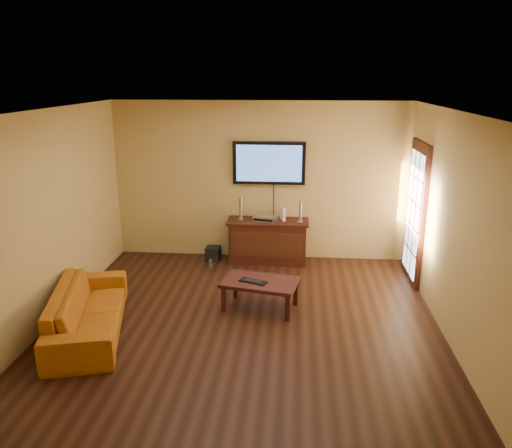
# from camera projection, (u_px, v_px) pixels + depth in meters

# --- Properties ---
(ground_plane) EXTENTS (5.00, 5.00, 0.00)m
(ground_plane) POSITION_uv_depth(u_px,v_px,m) (245.00, 322.00, 6.52)
(ground_plane) COLOR black
(ground_plane) RESTS_ON ground
(room_walls) EXTENTS (5.00, 5.00, 5.00)m
(room_walls) POSITION_uv_depth(u_px,v_px,m) (249.00, 185.00, 6.63)
(room_walls) COLOR tan
(room_walls) RESTS_ON ground
(french_door) EXTENTS (0.07, 1.02, 2.22)m
(french_door) POSITION_uv_depth(u_px,v_px,m) (415.00, 214.00, 7.64)
(french_door) COLOR black
(french_door) RESTS_ON ground
(media_console) EXTENTS (1.37, 0.52, 0.74)m
(media_console) POSITION_uv_depth(u_px,v_px,m) (268.00, 241.00, 8.53)
(media_console) COLOR black
(media_console) RESTS_ON ground
(television) EXTENTS (1.22, 0.08, 0.72)m
(television) POSITION_uv_depth(u_px,v_px,m) (269.00, 163.00, 8.36)
(television) COLOR black
(television) RESTS_ON ground
(coffee_table) EXTENTS (1.11, 0.80, 0.41)m
(coffee_table) POSITION_uv_depth(u_px,v_px,m) (260.00, 284.00, 6.80)
(coffee_table) COLOR black
(coffee_table) RESTS_ON ground
(sofa) EXTENTS (1.07, 2.09, 0.78)m
(sofa) POSITION_uv_depth(u_px,v_px,m) (87.00, 303.00, 6.16)
(sofa) COLOR #AB5E13
(sofa) RESTS_ON ground
(speaker_left) EXTENTS (0.10, 0.10, 0.38)m
(speaker_left) POSITION_uv_depth(u_px,v_px,m) (241.00, 210.00, 8.42)
(speaker_left) COLOR silver
(speaker_left) RESTS_ON media_console
(speaker_right) EXTENTS (0.09, 0.09, 0.34)m
(speaker_right) POSITION_uv_depth(u_px,v_px,m) (300.00, 213.00, 8.30)
(speaker_right) COLOR silver
(speaker_right) RESTS_ON media_console
(av_receiver) EXTENTS (0.43, 0.35, 0.08)m
(av_receiver) POSITION_uv_depth(u_px,v_px,m) (265.00, 218.00, 8.41)
(av_receiver) COLOR silver
(av_receiver) RESTS_ON media_console
(game_console) EXTENTS (0.10, 0.17, 0.23)m
(game_console) POSITION_uv_depth(u_px,v_px,m) (283.00, 214.00, 8.41)
(game_console) COLOR white
(game_console) RESTS_ON media_console
(subwoofer) EXTENTS (0.26, 0.26, 0.24)m
(subwoofer) POSITION_uv_depth(u_px,v_px,m) (213.00, 253.00, 8.66)
(subwoofer) COLOR black
(subwoofer) RESTS_ON ground
(bottle) EXTENTS (0.06, 0.06, 0.18)m
(bottle) POSITION_uv_depth(u_px,v_px,m) (211.00, 264.00, 8.27)
(bottle) COLOR white
(bottle) RESTS_ON ground
(keyboard) EXTENTS (0.40, 0.27, 0.02)m
(keyboard) POSITION_uv_depth(u_px,v_px,m) (253.00, 281.00, 6.74)
(keyboard) COLOR black
(keyboard) RESTS_ON coffee_table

